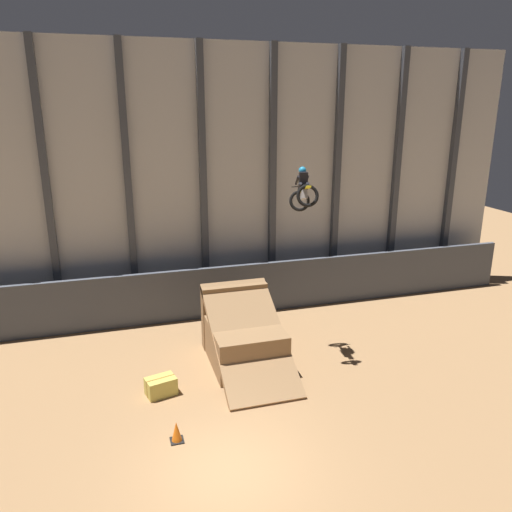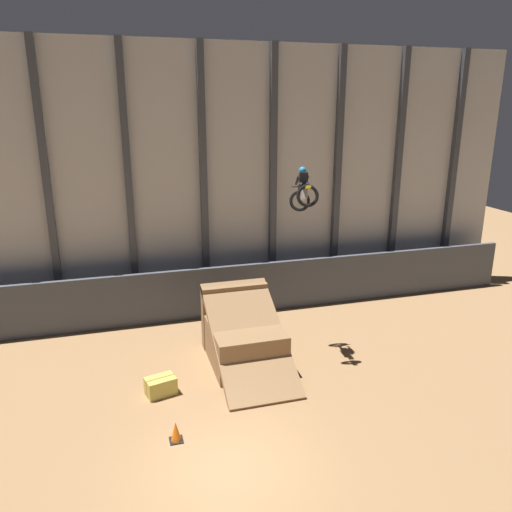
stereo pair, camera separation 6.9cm
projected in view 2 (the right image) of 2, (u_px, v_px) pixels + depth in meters
ground_plane at (227, 470)px, 12.33m from camera, size 60.00×60.00×0.00m
arena_back_wall at (166, 184)px, 20.52m from camera, size 32.00×0.40×11.13m
lower_barrier at (176, 296)px, 20.60m from camera, size 31.36×0.20×2.19m
dirt_ramp at (243, 336)px, 17.54m from camera, size 2.42×4.54×2.55m
rider_bike_solo at (303, 192)px, 16.64m from camera, size 1.02×1.76×1.63m
traffic_cone_near_ramp at (176, 432)px, 13.33m from camera, size 0.36×0.36×0.58m
hay_bale_trackside at (161, 386)px, 15.51m from camera, size 1.02×0.80×0.57m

